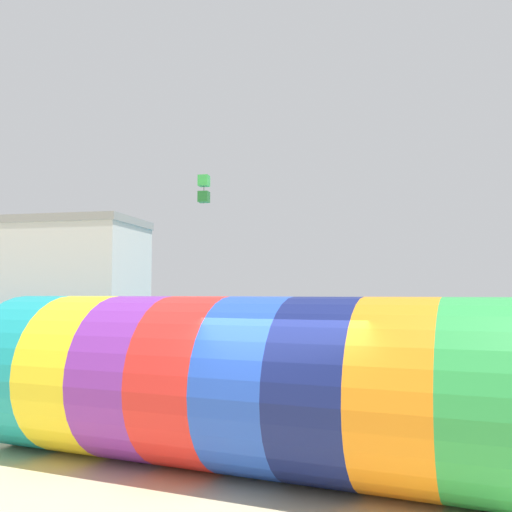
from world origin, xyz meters
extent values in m
plane|color=#CCBA8C|center=(0.00, 0.00, 0.00)|extent=(120.00, 120.00, 0.00)
cube|color=teal|center=(0.00, 36.77, 0.05)|extent=(120.00, 40.00, 0.10)
cylinder|color=teal|center=(-4.85, 1.47, 1.41)|extent=(1.63, 2.97, 2.81)
cylinder|color=yellow|center=(-3.76, 1.26, 1.41)|extent=(1.63, 2.97, 2.81)
cylinder|color=purple|center=(-2.66, 1.05, 1.41)|extent=(1.63, 2.97, 2.81)
cylinder|color=red|center=(-1.57, 0.84, 1.41)|extent=(1.63, 2.97, 2.81)
cylinder|color=blue|center=(-0.47, 0.62, 1.41)|extent=(1.63, 2.97, 2.81)
cylinder|color=navy|center=(0.62, 0.41, 1.41)|extent=(1.63, 2.97, 2.81)
cylinder|color=orange|center=(1.72, 0.20, 1.41)|extent=(1.63, 2.97, 2.81)
cylinder|color=green|center=(2.81, -0.02, 1.41)|extent=(1.63, 2.97, 2.81)
cube|color=green|center=(-6.69, 17.16, 8.19)|extent=(0.49, 0.49, 0.52)
cube|color=#1E642A|center=(-6.69, 17.16, 7.41)|extent=(0.49, 0.49, 0.52)
cylinder|color=black|center=(-6.69, 17.16, 7.80)|extent=(0.02, 0.02, 1.38)
cube|color=beige|center=(-18.80, 25.04, 3.58)|extent=(9.95, 5.87, 7.17)
cube|color=gray|center=(-18.80, 25.04, 7.42)|extent=(10.15, 5.99, 0.50)
camera|label=1|loc=(1.41, -8.40, 2.87)|focal=40.00mm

